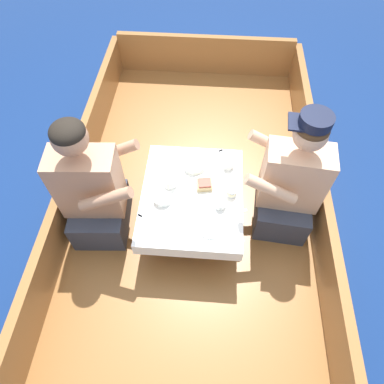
{
  "coord_description": "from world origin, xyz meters",
  "views": [
    {
      "loc": [
        0.1,
        -1.43,
        2.57
      ],
      "look_at": [
        0.0,
        -0.13,
        0.72
      ],
      "focal_mm": 32.0,
      "sensor_mm": 36.0,
      "label": 1
    }
  ],
  "objects": [
    {
      "name": "utensil_fork_port",
      "position": [
        0.14,
        0.24,
        0.7
      ],
      "size": [
        0.15,
        0.11,
        0.0
      ],
      "rotation": [
        0.0,
        0.0,
        0.56
      ],
      "color": "silver",
      "rests_on": "cockpit_table"
    },
    {
      "name": "sandwich",
      "position": [
        0.08,
        -0.07,
        0.73
      ],
      "size": [
        0.12,
        0.11,
        0.05
      ],
      "rotation": [
        0.0,
        0.0,
        0.15
      ],
      "color": "tan",
      "rests_on": "plate_sandwich"
    },
    {
      "name": "bowl_port_near",
      "position": [
        -0.0,
        0.09,
        0.72
      ],
      "size": [
        0.15,
        0.15,
        0.04
      ],
      "color": "silver",
      "rests_on": "cockpit_table"
    },
    {
      "name": "cockpit_table",
      "position": [
        0.0,
        -0.13,
        0.67
      ],
      "size": [
        0.68,
        0.83,
        0.35
      ],
      "color": "#B2B2B7",
      "rests_on": "boat_deck"
    },
    {
      "name": "coffee_cup_port",
      "position": [
        0.24,
        0.11,
        0.73
      ],
      "size": [
        0.1,
        0.07,
        0.05
      ],
      "color": "silver",
      "rests_on": "cockpit_table"
    },
    {
      "name": "person_starboard",
      "position": [
        0.64,
        -0.06,
        0.75
      ],
      "size": [
        0.55,
        0.48,
        1.01
      ],
      "rotation": [
        0.0,
        0.0,
        3.05
      ],
      "color": "#333847",
      "rests_on": "boat_deck"
    },
    {
      "name": "plate_sandwich",
      "position": [
        0.08,
        -0.07,
        0.7
      ],
      "size": [
        0.2,
        0.2,
        0.01
      ],
      "color": "silver",
      "rests_on": "cockpit_table"
    },
    {
      "name": "gunwale_starboard",
      "position": [
        0.9,
        0.0,
        0.52
      ],
      "size": [
        0.06,
        3.43,
        0.34
      ],
      "primitive_type": "cube",
      "color": "#936033",
      "rests_on": "boat_deck"
    },
    {
      "name": "utensil_knife_starboard",
      "position": [
        -0.04,
        -0.34,
        0.7
      ],
      "size": [
        0.11,
        0.15,
        0.0
      ],
      "rotation": [
        0.0,
        0.0,
        2.17
      ],
      "color": "silver",
      "rests_on": "cockpit_table"
    },
    {
      "name": "bowl_starboard_near",
      "position": [
        -0.19,
        -0.2,
        0.72
      ],
      "size": [
        0.12,
        0.12,
        0.04
      ],
      "color": "silver",
      "rests_on": "cockpit_table"
    },
    {
      "name": "utensil_spoon_starboard",
      "position": [
        0.21,
        -0.45,
        0.7
      ],
      "size": [
        0.17,
        0.02,
        0.01
      ],
      "rotation": [
        0.0,
        0.0,
        3.11
      ],
      "color": "silver",
      "rests_on": "cockpit_table"
    },
    {
      "name": "gunwale_port",
      "position": [
        -0.9,
        0.0,
        0.52
      ],
      "size": [
        0.06,
        3.43,
        0.34
      ],
      "primitive_type": "cube",
      "color": "#936033",
      "rests_on": "boat_deck"
    },
    {
      "name": "bow_coaming",
      "position": [
        0.0,
        1.68,
        0.55
      ],
      "size": [
        1.74,
        0.06,
        0.39
      ],
      "primitive_type": "cube",
      "color": "#936033",
      "rests_on": "boat_deck"
    },
    {
      "name": "coffee_cup_center",
      "position": [
        -0.15,
        -0.08,
        0.73
      ],
      "size": [
        0.1,
        0.08,
        0.07
      ],
      "color": "silver",
      "rests_on": "cockpit_table"
    },
    {
      "name": "ground_plane",
      "position": [
        0.0,
        0.0,
        0.0
      ],
      "size": [
        60.0,
        60.0,
        0.0
      ],
      "primitive_type": "plane",
      "color": "navy"
    },
    {
      "name": "plate_bread",
      "position": [
        0.13,
        -0.39,
        0.7
      ],
      "size": [
        0.16,
        0.16,
        0.01
      ],
      "color": "silver",
      "rests_on": "cockpit_table"
    },
    {
      "name": "utensil_fork_starboard",
      "position": [
        -0.27,
        -0.35,
        0.7
      ],
      "size": [
        0.16,
        0.09,
        0.0
      ],
      "rotation": [
        0.0,
        0.0,
        2.68
      ],
      "color": "silver",
      "rests_on": "cockpit_table"
    },
    {
      "name": "utensil_spoon_center",
      "position": [
        0.04,
        -0.41,
        0.7
      ],
      "size": [
        0.14,
        0.12,
        0.01
      ],
      "rotation": [
        0.0,
        0.0,
        0.67
      ],
      "color": "silver",
      "rests_on": "cockpit_table"
    },
    {
      "name": "coffee_cup_starboard",
      "position": [
        0.19,
        -0.22,
        0.73
      ],
      "size": [
        0.09,
        0.06,
        0.05
      ],
      "color": "silver",
      "rests_on": "cockpit_table"
    },
    {
      "name": "person_port",
      "position": [
        -0.64,
        -0.21,
        0.76
      ],
      "size": [
        0.54,
        0.47,
        1.01
      ],
      "rotation": [
        0.0,
        0.0,
        0.07
      ],
      "color": "#333847",
      "rests_on": "boat_deck"
    },
    {
      "name": "boat_deck",
      "position": [
        0.0,
        0.0,
        0.18
      ],
      "size": [
        1.86,
        3.43,
        0.35
      ],
      "primitive_type": "cube",
      "color": "brown",
      "rests_on": "ground_plane"
    },
    {
      "name": "tin_can",
      "position": [
        0.26,
        -0.12,
        0.73
      ],
      "size": [
        0.07,
        0.07,
        0.05
      ],
      "color": "silver",
      "rests_on": "cockpit_table"
    },
    {
      "name": "utensil_spoon_port",
      "position": [
        0.31,
        -0.26,
        0.7
      ],
      "size": [
        0.15,
        0.1,
        0.01
      ],
      "rotation": [
        0.0,
        0.0,
        0.58
      ],
      "color": "silver",
      "rests_on": "cockpit_table"
    }
  ]
}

